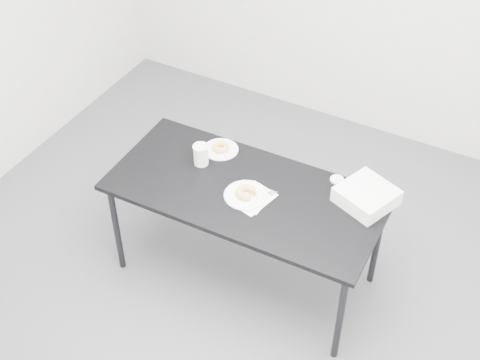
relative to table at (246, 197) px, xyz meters
The scene contains 13 objects.
floor 0.71m from the table, 141.87° to the right, with size 4.00×4.00×0.00m, color #4A494E.
table is the anchor object (origin of this frame).
scorecard 0.10m from the table, 32.30° to the right, with size 0.19×0.25×0.00m, color white.
logo_patch 0.17m from the table, 18.32° to the left, with size 0.04×0.04×0.00m, color green.
pen 0.15m from the table, 16.76° to the left, with size 0.01×0.01×0.11m, color #0C8E58.
napkin 0.11m from the table, 44.64° to the right, with size 0.18×0.18×0.00m, color white.
plate_near 0.08m from the table, 61.30° to the right, with size 0.26×0.26×0.01m, color white.
donut_near 0.10m from the table, 61.30° to the right, with size 0.12×0.12×0.04m, color #C6863E.
plate_far 0.41m from the table, 140.88° to the left, with size 0.22×0.22×0.01m, color white.
donut_far 0.42m from the table, 140.88° to the left, with size 0.10×0.10×0.03m, color #C6863E.
coffee_cup 0.39m from the table, 166.38° to the left, with size 0.09×0.09×0.14m, color white.
cup_lid 0.56m from the table, 37.44° to the left, with size 0.08×0.08×0.01m, color silver.
bakery_box 0.71m from the table, 20.00° to the left, with size 0.29×0.29×0.10m, color white.
Camera 1 is at (1.46, -2.48, 3.43)m, focal length 50.00 mm.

